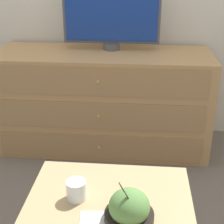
# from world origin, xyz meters

# --- Properties ---
(ground_plane) EXTENTS (12.00, 12.00, 0.00)m
(ground_plane) POSITION_xyz_m (0.00, 0.00, 0.00)
(ground_plane) COLOR #70665B
(dresser) EXTENTS (1.65, 0.60, 0.79)m
(dresser) POSITION_xyz_m (-0.04, -0.32, 0.39)
(dresser) COLOR tan
(dresser) RESTS_ON ground_plane
(tv) EXTENTS (0.73, 0.12, 0.48)m
(tv) POSITION_xyz_m (0.02, -0.22, 1.04)
(tv) COLOR #515156
(tv) RESTS_ON dresser
(coffee_table) EXTENTS (0.72, 0.62, 0.49)m
(coffee_table) POSITION_xyz_m (0.13, -1.69, 0.41)
(coffee_table) COLOR tan
(coffee_table) RESTS_ON ground_plane
(takeout_bowl) EXTENTS (0.20, 0.20, 0.20)m
(takeout_bowl) POSITION_xyz_m (0.22, -1.77, 0.54)
(takeout_bowl) COLOR black
(takeout_bowl) RESTS_ON coffee_table
(drink_cup) EXTENTS (0.09, 0.09, 0.09)m
(drink_cup) POSITION_xyz_m (-0.01, -1.66, 0.53)
(drink_cup) COLOR #9E6638
(drink_cup) RESTS_ON coffee_table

